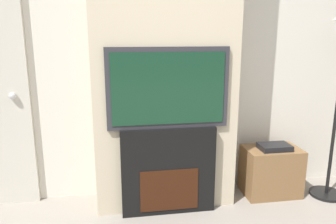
% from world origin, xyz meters
% --- Properties ---
extents(wall_back, '(6.00, 0.06, 2.70)m').
position_xyz_m(wall_back, '(0.00, 2.03, 1.35)').
color(wall_back, silver).
rests_on(wall_back, ground_plane).
extents(chimney_breast, '(1.20, 0.40, 2.70)m').
position_xyz_m(chimney_breast, '(0.00, 1.80, 1.35)').
color(chimney_breast, beige).
rests_on(chimney_breast, ground_plane).
extents(fireplace, '(0.79, 0.15, 0.75)m').
position_xyz_m(fireplace, '(0.00, 1.60, 0.37)').
color(fireplace, black).
rests_on(fireplace, ground_plane).
extents(television, '(0.98, 0.07, 0.65)m').
position_xyz_m(television, '(0.00, 1.60, 1.08)').
color(television, '#2D2D33').
rests_on(television, fireplace).
extents(media_stand, '(0.52, 0.34, 0.51)m').
position_xyz_m(media_stand, '(1.02, 1.76, 0.24)').
color(media_stand, brown).
rests_on(media_stand, ground_plane).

